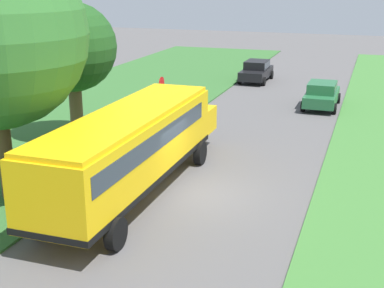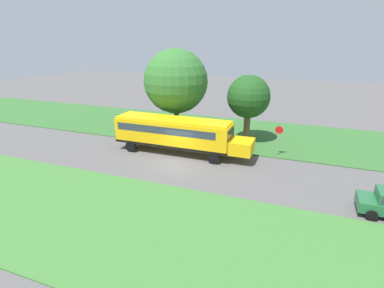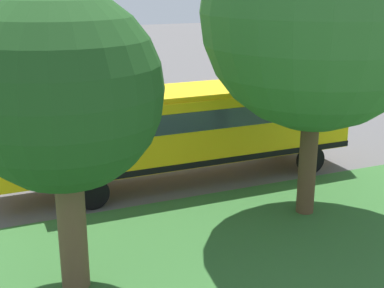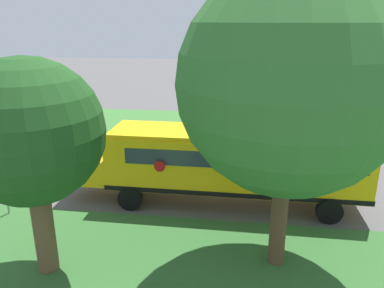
# 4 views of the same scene
# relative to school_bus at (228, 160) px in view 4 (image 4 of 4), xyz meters

# --- Properties ---
(ground_plane) EXTENTS (120.00, 120.00, 0.00)m
(ground_plane) POSITION_rel_school_bus_xyz_m (2.22, 0.86, -1.92)
(ground_plane) COLOR #565454
(grass_far_side) EXTENTS (10.00, 80.00, 0.07)m
(grass_far_side) POSITION_rel_school_bus_xyz_m (11.22, 0.86, -1.89)
(grass_far_side) COLOR #3D7533
(grass_far_side) RESTS_ON ground
(school_bus) EXTENTS (2.85, 12.42, 3.16)m
(school_bus) POSITION_rel_school_bus_xyz_m (0.00, 0.00, 0.00)
(school_bus) COLOR yellow
(school_bus) RESTS_ON ground
(oak_tree_beside_bus) EXTENTS (6.32, 6.32, 8.97)m
(oak_tree_beside_bus) POSITION_rel_school_bus_xyz_m (-4.24, -1.74, 3.87)
(oak_tree_beside_bus) COLOR brown
(oak_tree_beside_bus) RESTS_ON ground
(oak_tree_roadside_mid) EXTENTS (4.14, 4.14, 6.59)m
(oak_tree_roadside_mid) POSITION_rel_school_bus_xyz_m (-5.41, 5.35, 2.50)
(oak_tree_roadside_mid) COLOR brown
(oak_tree_roadside_mid) RESTS_ON ground
(stop_sign) EXTENTS (0.08, 0.68, 2.74)m
(stop_sign) POSITION_rel_school_bus_xyz_m (-2.38, 8.62, -0.19)
(stop_sign) COLOR gray
(stop_sign) RESTS_ON ground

